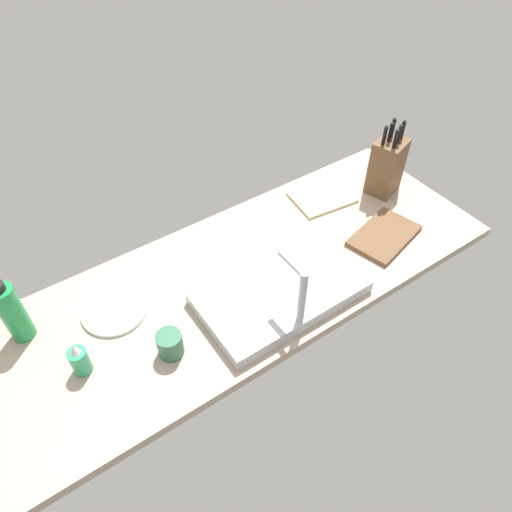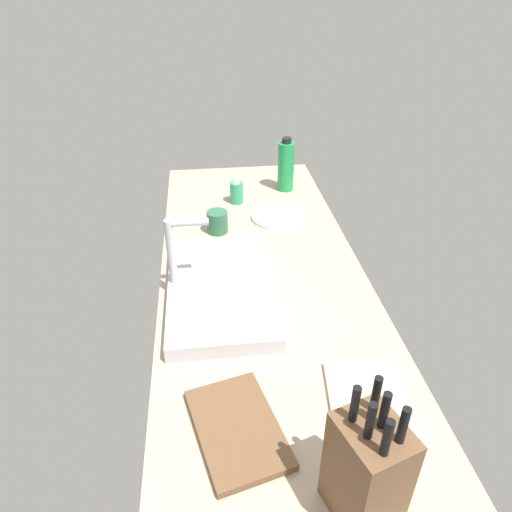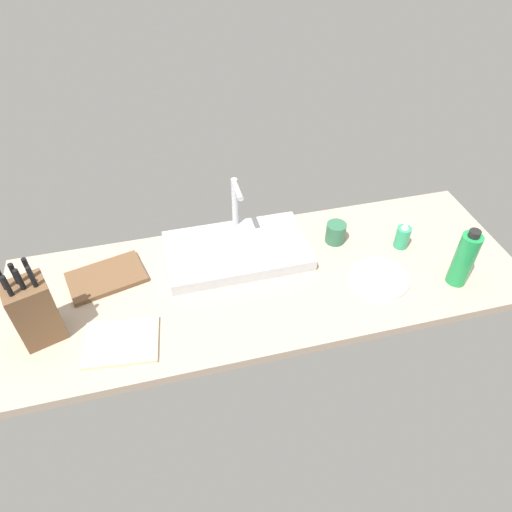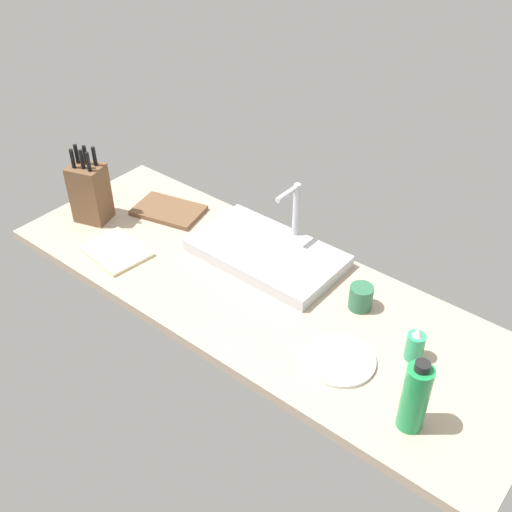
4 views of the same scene
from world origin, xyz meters
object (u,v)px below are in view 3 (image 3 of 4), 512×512
Objects in this scene: cutting_board at (106,277)px; dish_towel at (121,342)px; sink_basin at (237,251)px; coffee_mug at (336,233)px; soap_bottle at (403,236)px; knife_block at (34,311)px; faucet at (236,205)px; water_bottle at (464,259)px; dinner_plate at (380,278)px.

dish_towel is (3.92, -29.51, -0.30)cm from cutting_board.
sink_basin is 38.09cm from coffee_mug.
coffee_mug reaches higher than dish_towel.
soap_bottle is at bearing -21.06° from coffee_mug.
knife_block reaches higher than soap_bottle.
water_bottle is (68.58, -43.41, -3.73)cm from faucet.
coffee_mug is (81.18, 29.28, 3.40)cm from dish_towel.
cutting_board is 95.78cm from dinner_plate.
faucet reaches higher than sink_basin.
dinner_plate is (43.13, -36.34, -13.67)cm from faucet.
soap_bottle is 106.26cm from dish_towel.
coffee_mug is (-7.73, 23.36, 3.40)cm from dinner_plate.
faucet is 58.03cm from dinner_plate.
cutting_board is 122.57cm from water_bottle.
dinner_plate is at bearing 3.81° from dish_towel.
water_bottle is 45.50cm from coffee_mug.
cutting_board is (-47.07, -1.00, -1.34)cm from sink_basin.
sink_basin is 2.28× the size of dish_towel.
sink_basin is 52.87cm from dish_towel.
faucet is 1.09× the size of dish_towel.
sink_basin is 6.45× the size of coffee_mug.
water_bottle is at bearing -15.54° from dinner_plate.
sink_basin is 51.97cm from dinner_plate.
knife_block reaches higher than dish_towel.
faucet is at bearing 159.87° from coffee_mug.
faucet is (2.63, 11.75, 12.03)cm from sink_basin.
soap_bottle is (127.01, 11.28, -6.69)cm from knife_block.
knife_block reaches higher than faucet.
coffee_mug is at bearing -20.13° from faucet.
soap_bottle is 24.53cm from water_bottle.
cutting_board is at bearing 165.74° from dinner_plate.
water_bottle is (137.18, -10.29, -0.97)cm from knife_block.
soap_bottle is at bearing -13.19° from knife_block.
sink_basin is 69.96cm from knife_block.
dish_towel is at bearing -137.29° from faucet.
soap_bottle is at bearing 43.50° from dinner_plate.
faucet is at bearing 159.50° from soap_bottle.
water_bottle is 28.22cm from dinner_plate.
soap_bottle is 0.56× the size of dinner_plate.
sink_basin reaches higher than dish_towel.
dinner_plate and dish_towel have the same top height.
water_bottle is at bearing -42.54° from coffee_mug.
cutting_board is at bearing -165.62° from faucet.
faucet is 63.78cm from dish_towel.
coffee_mug is (38.03, -1.23, 1.75)cm from sink_basin.
water_bottle reaches higher than dinner_plate.
knife_block reaches higher than cutting_board.
faucet reaches higher than coffee_mug.
soap_bottle reaches higher than cutting_board.
dinner_plate is 2.55× the size of coffee_mug.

